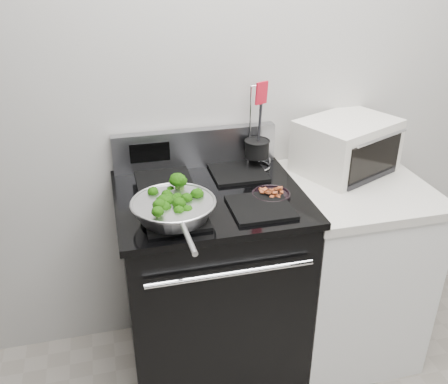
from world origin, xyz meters
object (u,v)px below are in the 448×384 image
object	(u,v)px
utensil_holder	(257,153)
bacon_plate	(271,192)
skillet	(174,208)
gas_range	(211,282)
toaster_oven	(346,146)

from	to	relation	value
utensil_holder	bacon_plate	bearing A→B (deg)	-118.43
bacon_plate	utensil_holder	xyz separation A→B (m)	(0.03, 0.29, 0.05)
skillet	utensil_holder	distance (m)	0.60
gas_range	bacon_plate	world-z (taller)	gas_range
skillet	bacon_plate	world-z (taller)	skillet
gas_range	utensil_holder	distance (m)	0.64
skillet	bacon_plate	distance (m)	0.44
skillet	utensil_holder	xyz separation A→B (m)	(0.45, 0.39, 0.02)
utensil_holder	skillet	bearing A→B (deg)	-162.05
gas_range	toaster_oven	world-z (taller)	toaster_oven
gas_range	skillet	xyz separation A→B (m)	(-0.18, -0.18, 0.51)
gas_range	bacon_plate	distance (m)	0.55
toaster_oven	bacon_plate	bearing A→B (deg)	-177.16
bacon_plate	skillet	bearing A→B (deg)	-166.44
bacon_plate	utensil_holder	size ratio (longest dim) A/B	0.40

